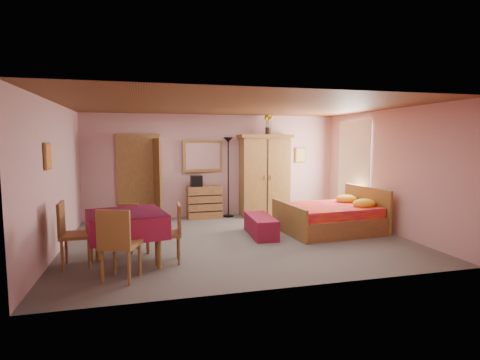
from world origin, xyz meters
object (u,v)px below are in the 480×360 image
object	(u,v)px
wall_mirror	(203,156)
stereo	(196,181)
dining_table	(127,238)
chair_west	(77,234)
chest_of_drawers	(204,202)
chair_south	(121,244)
sunflower_vase	(268,125)
bed	(329,210)
floor_lamp	(228,177)
bench	(261,226)
chair_north	(126,228)
wardrobe	(264,175)
chair_east	(167,233)

from	to	relation	value
wall_mirror	stereo	xyz separation A→B (m)	(-0.20, -0.23, -0.61)
dining_table	chair_west	distance (m)	0.75
chest_of_drawers	wall_mirror	bearing A→B (deg)	89.01
stereo	chair_south	world-z (taller)	stereo
chest_of_drawers	wall_mirror	world-z (taller)	wall_mirror
chest_of_drawers	sunflower_vase	world-z (taller)	sunflower_vase
dining_table	bed	bearing A→B (deg)	16.02
chest_of_drawers	bed	world-z (taller)	bed
floor_lamp	wall_mirror	bearing A→B (deg)	162.55
chest_of_drawers	bench	size ratio (longest dim) A/B	0.71
stereo	chair_north	size ratio (longest dim) A/B	0.35
floor_lamp	wardrobe	distance (m)	0.94
chair_north	chair_west	world-z (taller)	chair_west
dining_table	chair_east	bearing A→B (deg)	-3.94
sunflower_vase	bench	size ratio (longest dim) A/B	0.42
chair_west	chair_north	bearing A→B (deg)	132.03
stereo	chair_east	distance (m)	3.41
wardrobe	chair_north	xyz separation A→B (m)	(-3.34, -2.41, -0.64)
bench	chair_south	size ratio (longest dim) A/B	1.17
floor_lamp	bed	size ratio (longest dim) A/B	1.01
chair_north	chair_east	xyz separation A→B (m)	(0.67, -0.79, 0.06)
floor_lamp	bench	world-z (taller)	floor_lamp
bed	chest_of_drawers	bearing A→B (deg)	134.73
bed	wardrobe	bearing A→B (deg)	107.94
floor_lamp	chair_south	size ratio (longest dim) A/B	1.97
chest_of_drawers	bed	distance (m)	3.14
wall_mirror	chair_east	bearing A→B (deg)	-112.43
chair_south	chair_west	size ratio (longest dim) A/B	1.01
wardrobe	chair_south	xyz separation A→B (m)	(-3.33, -3.83, -0.53)
chair_south	wardrobe	bearing A→B (deg)	69.88
wall_mirror	bench	size ratio (longest dim) A/B	0.84
dining_table	sunflower_vase	bearing A→B (deg)	43.35
wall_mirror	wardrobe	xyz separation A→B (m)	(1.56, -0.29, -0.50)
chair_south	bed	bearing A→B (deg)	44.97
chair_west	chair_east	bearing A→B (deg)	82.90
floor_lamp	bed	world-z (taller)	floor_lamp
stereo	chair_north	distance (m)	2.98
chest_of_drawers	stereo	distance (m)	0.57
bed	bench	bearing A→B (deg)	175.02
stereo	floor_lamp	world-z (taller)	floor_lamp
chair_north	chair_west	distance (m)	0.96
wardrobe	chair_south	bearing A→B (deg)	-129.60
wall_mirror	stereo	bearing A→B (deg)	-135.57
chest_of_drawers	wardrobe	xyz separation A→B (m)	(1.56, -0.08, 0.64)
sunflower_vase	chair_south	bearing A→B (deg)	-131.59
chair_north	chair_west	bearing A→B (deg)	59.82
wardrobe	chair_south	world-z (taller)	wardrobe
chest_of_drawers	sunflower_vase	distance (m)	2.56
wardrobe	chair_south	size ratio (longest dim) A/B	2.03
sunflower_vase	dining_table	distance (m)	5.05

